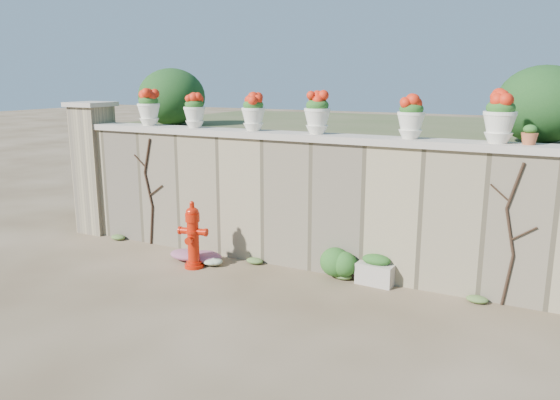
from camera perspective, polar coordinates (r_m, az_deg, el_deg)
The scene contains 21 objects.
ground at distance 7.39m, azimuth -5.09°, elevation -10.69°, with size 80.00×80.00×0.00m, color #4F3D27.
stone_wall at distance 8.58m, azimuth 1.17°, elevation -0.28°, with size 8.00×0.40×2.00m, color #958663.
wall_cap at distance 8.41m, azimuth 1.21°, elevation 6.71°, with size 8.10×0.52×0.10m, color beige.
gate_pillar at distance 10.97m, azimuth -18.74°, elevation 3.27°, with size 0.72×0.72×2.48m.
raised_fill at distance 11.49m, azimuth 8.19°, elevation 2.92°, with size 9.00×6.00×2.00m, color #384C23.
back_shrub_left at distance 11.10m, azimuth -11.23°, elevation 10.52°, with size 1.30×1.30×1.10m, color #143814.
back_shrub_right at distance 8.73m, azimuth 25.77°, elevation 8.98°, with size 1.30×1.30×1.10m, color #143814.
vine_left at distance 9.85m, azimuth -13.52°, elevation 1.01°, with size 0.60×0.04×1.91m.
vine_right at distance 7.56m, azimuth 22.97°, elevation -3.17°, with size 0.60×0.04×1.91m.
fire_hydrant at distance 8.60m, azimuth -9.08°, elevation -3.61°, with size 0.46×0.33×1.06m.
planter_box at distance 8.06m, azimuth 9.99°, elevation -7.24°, with size 0.55×0.34×0.44m.
green_shrub at distance 8.15m, azimuth 6.17°, elevation -6.33°, with size 0.59×0.53×0.56m, color #1E5119.
magenta_clump at distance 9.00m, azimuth -8.61°, elevation -5.66°, with size 0.84×0.56×0.22m, color #C52796.
white_flowers at distance 8.79m, azimuth -7.02°, elevation -6.29°, with size 0.46×0.37×0.16m, color white.
urn_pot_0 at distance 9.90m, azimuth -13.56°, elevation 9.34°, with size 0.39×0.39×0.62m.
urn_pot_1 at distance 9.31m, azimuth -8.94°, elevation 9.17°, with size 0.36×0.36×0.56m.
urn_pot_2 at distance 8.69m, azimuth -2.81°, elevation 9.13°, with size 0.37×0.37×0.58m.
urn_pot_3 at distance 8.20m, azimuth 3.91°, elevation 9.01°, with size 0.39×0.39×0.61m.
urn_pot_4 at distance 7.76m, azimuth 13.53°, elevation 8.39°, with size 0.38×0.38×0.59m.
urn_pot_5 at distance 7.57m, azimuth 21.98°, elevation 7.96°, with size 0.42×0.42×0.65m.
terracotta_pot at distance 7.56m, azimuth 24.62°, elevation 6.12°, with size 0.20×0.20×0.24m.
Camera 1 is at (3.65, -5.72, 2.93)m, focal length 35.00 mm.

